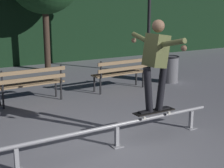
# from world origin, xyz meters

# --- Properties ---
(ground_plane) EXTENTS (90.00, 90.00, 0.00)m
(ground_plane) POSITION_xyz_m (0.00, 0.00, 0.00)
(ground_plane) COLOR gray
(grind_rail) EXTENTS (3.85, 0.18, 0.40)m
(grind_rail) POSITION_xyz_m (-0.00, 0.20, 0.31)
(grind_rail) COLOR #9E9EA3
(grind_rail) RESTS_ON ground
(skateboard) EXTENTS (0.78, 0.20, 0.09)m
(skateboard) POSITION_xyz_m (0.76, 0.20, 0.48)
(skateboard) COLOR black
(skateboard) RESTS_ON grind_rail
(skateboarder) EXTENTS (0.62, 1.41, 1.56)m
(skateboarder) POSITION_xyz_m (0.76, 0.20, 1.41)
(skateboarder) COLOR black
(skateboarder) RESTS_ON skateboard
(park_bench_left_center) EXTENTS (1.62, 0.48, 0.88)m
(park_bench_left_center) POSITION_xyz_m (-0.44, 3.33, 0.54)
(park_bench_left_center) COLOR black
(park_bench_left_center) RESTS_ON ground
(park_bench_right_center) EXTENTS (1.62, 0.48, 0.88)m
(park_bench_right_center) POSITION_xyz_m (2.03, 3.33, 0.54)
(park_bench_right_center) COLOR black
(park_bench_right_center) RESTS_ON ground
(trash_can) EXTENTS (0.52, 0.52, 0.80)m
(trash_can) POSITION_xyz_m (3.82, 3.40, 0.41)
(trash_can) COLOR slate
(trash_can) RESTS_ON ground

